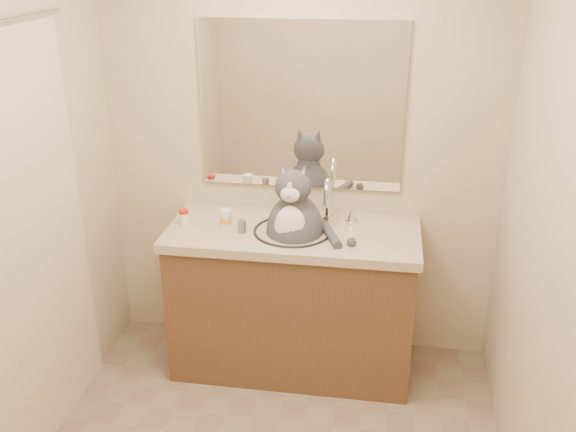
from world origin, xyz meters
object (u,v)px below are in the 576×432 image
Objects in this scene: pill_bottle_orange at (226,219)px; pill_bottle_redcap at (184,217)px; cat at (295,226)px; grey_canister at (242,226)px.

pill_bottle_redcap is at bearing -179.75° from pill_bottle_orange.
cat is 0.60m from pill_bottle_redcap.
pill_bottle_redcap reaches higher than grey_canister.
cat is at bearing -0.92° from pill_bottle_redcap.
pill_bottle_orange reaches higher than grey_canister.
pill_bottle_orange reaches higher than pill_bottle_redcap.
cat is at bearing -1.65° from pill_bottle_orange.
grey_canister is at bearing -8.60° from pill_bottle_redcap.
pill_bottle_orange is 1.49× the size of grey_canister.
pill_bottle_redcap is 0.33m from grey_canister.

